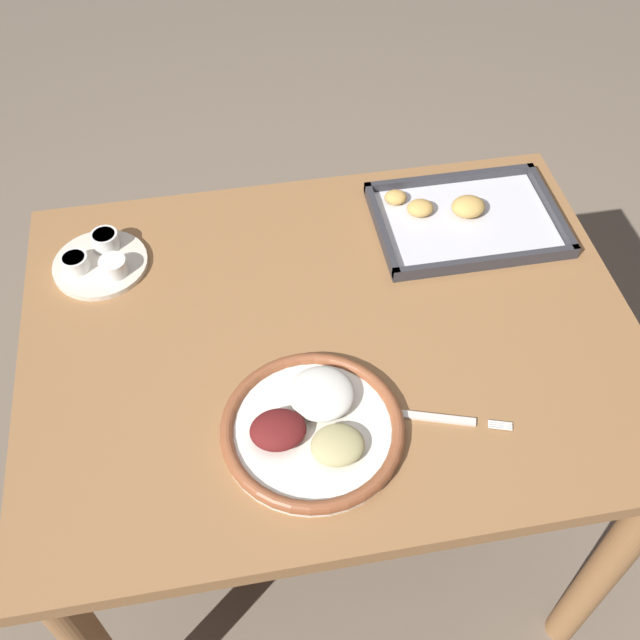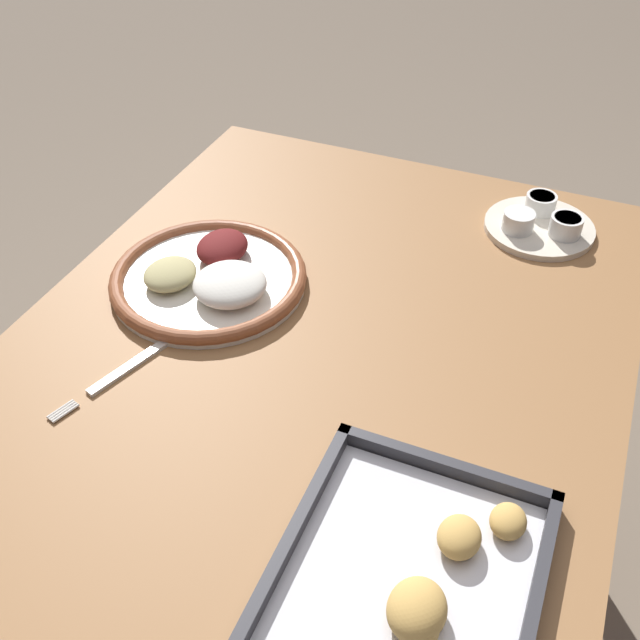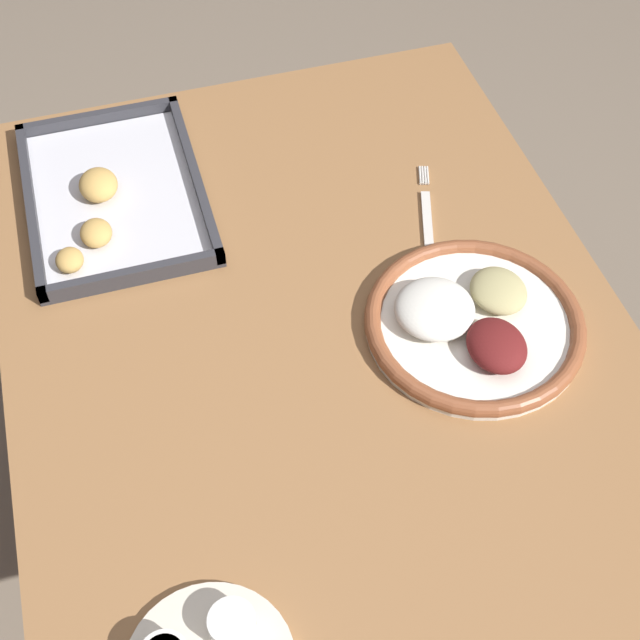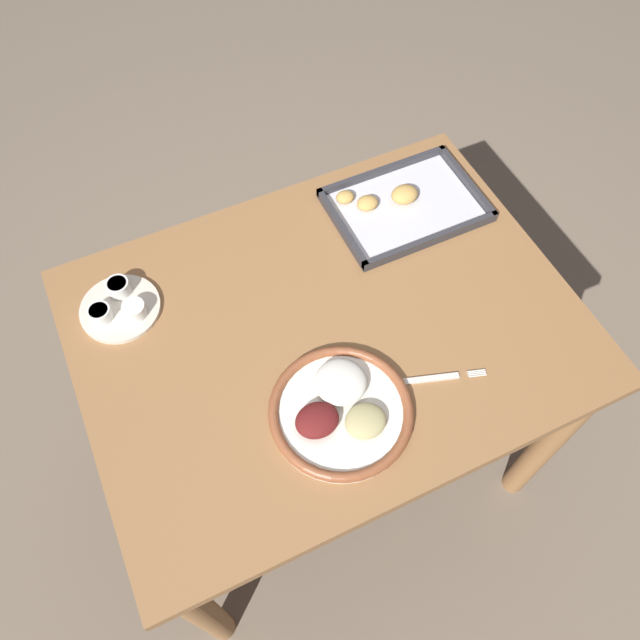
{
  "view_description": "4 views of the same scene",
  "coord_description": "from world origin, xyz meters",
  "px_view_note": "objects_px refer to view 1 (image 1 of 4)",
  "views": [
    {
      "loc": [
        -0.15,
        -0.74,
        1.65
      ],
      "look_at": [
        -0.02,
        0.0,
        0.75
      ],
      "focal_mm": 42.0,
      "sensor_mm": 36.0,
      "label": 1
    },
    {
      "loc": [
        0.62,
        0.27,
        1.35
      ],
      "look_at": [
        -0.02,
        0.0,
        0.75
      ],
      "focal_mm": 42.0,
      "sensor_mm": 36.0,
      "label": 2
    },
    {
      "loc": [
        -0.64,
        0.18,
        1.57
      ],
      "look_at": [
        -0.02,
        0.0,
        0.75
      ],
      "focal_mm": 50.0,
      "sensor_mm": 36.0,
      "label": 3
    },
    {
      "loc": [
        -0.29,
        -0.57,
        1.78
      ],
      "look_at": [
        -0.02,
        0.0,
        0.75
      ],
      "focal_mm": 35.0,
      "sensor_mm": 36.0,
      "label": 4
    }
  ],
  "objects_px": {
    "saucer_plate": "(100,260)",
    "baking_tray": "(463,218)",
    "dinner_plate": "(313,426)",
    "fork": "(435,418)"
  },
  "relations": [
    {
      "from": "fork",
      "to": "baking_tray",
      "type": "bearing_deg",
      "value": 85.44
    },
    {
      "from": "saucer_plate",
      "to": "baking_tray",
      "type": "xyz_separation_m",
      "value": [
        0.65,
        -0.0,
        -0.0
      ]
    },
    {
      "from": "fork",
      "to": "saucer_plate",
      "type": "height_order",
      "value": "saucer_plate"
    },
    {
      "from": "dinner_plate",
      "to": "baking_tray",
      "type": "xyz_separation_m",
      "value": [
        0.34,
        0.39,
        -0.0
      ]
    },
    {
      "from": "dinner_plate",
      "to": "baking_tray",
      "type": "relative_size",
      "value": 0.81
    },
    {
      "from": "dinner_plate",
      "to": "baking_tray",
      "type": "distance_m",
      "value": 0.52
    },
    {
      "from": "fork",
      "to": "baking_tray",
      "type": "distance_m",
      "value": 0.43
    },
    {
      "from": "saucer_plate",
      "to": "baking_tray",
      "type": "relative_size",
      "value": 0.49
    },
    {
      "from": "dinner_plate",
      "to": "saucer_plate",
      "type": "xyz_separation_m",
      "value": [
        -0.3,
        0.39,
        0.0
      ]
    },
    {
      "from": "saucer_plate",
      "to": "dinner_plate",
      "type": "bearing_deg",
      "value": -51.96
    }
  ]
}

